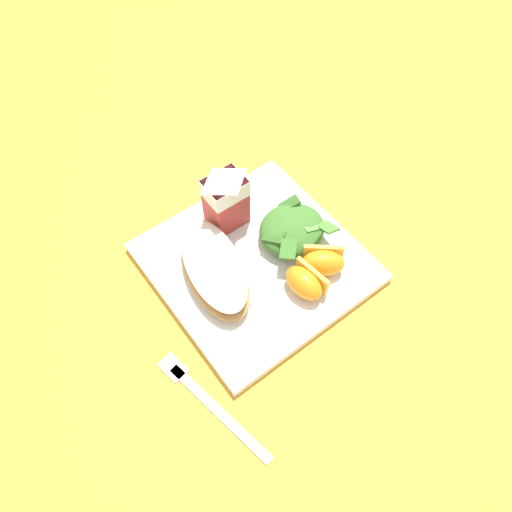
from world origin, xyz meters
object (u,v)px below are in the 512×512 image
metal_fork (205,398)px  orange_wedge_front (305,282)px  cheesy_pizza_bread (214,269)px  green_salad_pile (293,231)px  white_plate (256,263)px  milk_carton (225,196)px  orange_wedge_middle (323,262)px

metal_fork → orange_wedge_front: bearing=11.5°
cheesy_pizza_bread → green_salad_pile: (0.13, -0.02, 0.00)m
white_plate → green_salad_pile: green_salad_pile is taller
milk_carton → orange_wedge_middle: bearing=-69.4°
white_plate → metal_fork: size_ratio=1.49×
green_salad_pile → white_plate: bearing=177.0°
cheesy_pizza_bread → orange_wedge_front: size_ratio=2.89×
cheesy_pizza_bread → orange_wedge_front: (0.09, -0.09, 0.00)m
green_salad_pile → milk_carton: 0.11m
cheesy_pizza_bread → orange_wedge_front: bearing=-47.3°
orange_wedge_front → cheesy_pizza_bread: bearing=132.7°
milk_carton → orange_wedge_middle: 0.17m
milk_carton → orange_wedge_front: milk_carton is taller
green_salad_pile → orange_wedge_middle: size_ratio=1.49×
orange_wedge_front → metal_fork: 0.20m
cheesy_pizza_bread → white_plate: bearing=-12.8°
orange_wedge_middle → metal_fork: size_ratio=0.37×
cheesy_pizza_bread → metal_fork: (-0.11, -0.13, -0.03)m
green_salad_pile → milk_carton: bearing=123.9°
cheesy_pizza_bread → orange_wedge_front: orange_wedge_front is taller
green_salad_pile → metal_fork: 0.27m
white_plate → cheesy_pizza_bread: size_ratio=1.52×
orange_wedge_front → orange_wedge_middle: bearing=12.7°
white_plate → green_salad_pile: bearing=-3.0°
orange_wedge_front → metal_fork: size_ratio=0.34×
milk_carton → cheesy_pizza_bread: bearing=-135.7°
cheesy_pizza_bread → orange_wedge_middle: orange_wedge_middle is taller
orange_wedge_middle → metal_fork: 0.24m
green_salad_pile → metal_fork: bearing=-154.0°
green_salad_pile → orange_wedge_middle: bearing=-90.5°
milk_carton → metal_fork: 0.28m
green_salad_pile → orange_wedge_front: (-0.04, -0.08, -0.00)m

